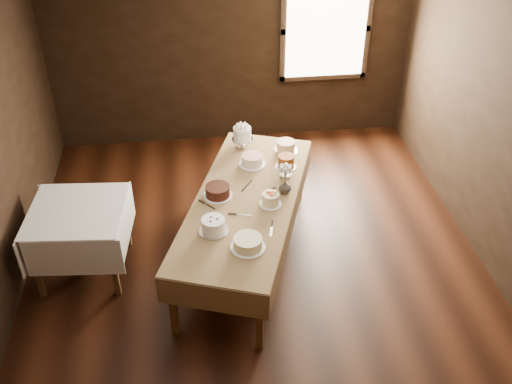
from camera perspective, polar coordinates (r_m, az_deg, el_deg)
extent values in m
cube|color=black|center=(6.36, 0.22, -8.02)|extent=(5.00, 6.00, 0.01)
cube|color=beige|center=(4.87, 0.30, 16.56)|extent=(5.00, 6.00, 0.01)
cube|color=black|center=(8.16, -2.48, 14.08)|extent=(5.00, 0.02, 2.80)
cube|color=black|center=(6.27, 23.61, 3.91)|extent=(0.02, 6.00, 2.80)
cube|color=#FFEABF|center=(8.23, 6.93, 15.55)|extent=(1.10, 0.05, 1.30)
cube|color=#4D3015|center=(5.57, -8.17, -11.06)|extent=(0.08, 0.08, 0.74)
cube|color=#4D3015|center=(7.36, -2.04, 2.49)|extent=(0.08, 0.08, 0.74)
cube|color=#4D3015|center=(5.40, 0.41, -12.53)|extent=(0.08, 0.08, 0.74)
cube|color=#4D3015|center=(7.23, 4.39, 1.72)|extent=(0.08, 0.08, 0.74)
cube|color=#4D3015|center=(6.07, -1.05, -0.87)|extent=(1.75, 2.74, 0.04)
cube|color=#97754B|center=(6.05, -1.06, -0.67)|extent=(1.83, 2.81, 0.01)
cube|color=#4D3015|center=(6.27, -20.86, -7.05)|extent=(0.06, 0.06, 0.76)
cube|color=#4D3015|center=(6.83, -19.19, -2.66)|extent=(0.06, 0.06, 0.76)
cube|color=#4D3015|center=(6.06, -13.85, -7.15)|extent=(0.06, 0.06, 0.76)
cube|color=#4D3015|center=(6.64, -12.77, -2.60)|extent=(0.06, 0.06, 0.76)
cube|color=#4D3015|center=(6.19, -17.31, -1.94)|extent=(0.95, 0.95, 0.04)
cube|color=white|center=(6.17, -17.35, -1.75)|extent=(1.04, 1.04, 0.01)
cylinder|color=silver|center=(6.90, -1.36, 4.94)|extent=(0.25, 0.25, 0.12)
cylinder|color=white|center=(6.83, -1.37, 5.90)|extent=(0.29, 0.29, 0.15)
cylinder|color=silver|center=(6.84, 2.96, 4.11)|extent=(0.27, 0.27, 0.01)
cylinder|color=beige|center=(6.81, 2.98, 4.57)|extent=(0.24, 0.24, 0.12)
cylinder|color=white|center=(6.58, -0.38, 2.76)|extent=(0.30, 0.30, 0.01)
cylinder|color=white|center=(6.55, -0.39, 3.17)|extent=(0.29, 0.29, 0.10)
cylinder|color=white|center=(6.37, 2.94, 2.12)|extent=(0.23, 0.23, 0.13)
cylinder|color=#A25017|center=(6.30, 2.98, 3.14)|extent=(0.25, 0.25, 0.14)
cylinder|color=white|center=(6.09, -3.79, -0.35)|extent=(0.31, 0.31, 0.01)
cylinder|color=#35130A|center=(6.06, -3.81, 0.12)|extent=(0.29, 0.29, 0.11)
cylinder|color=white|center=(5.96, 1.43, -1.21)|extent=(0.23, 0.23, 0.01)
cylinder|color=beige|center=(5.92, 1.44, -0.69)|extent=(0.23, 0.23, 0.12)
cylinder|color=silver|center=(5.64, -4.19, -3.83)|extent=(0.29, 0.29, 0.01)
cylinder|color=white|center=(5.59, -4.23, -3.25)|extent=(0.31, 0.31, 0.13)
cylinder|color=white|center=(5.43, -0.81, -5.48)|extent=(0.33, 0.33, 0.01)
cylinder|color=#FBF1C1|center=(5.40, -0.81, -5.01)|extent=(0.31, 0.31, 0.10)
cube|color=silver|center=(5.82, -1.16, -2.27)|extent=(0.24, 0.09, 0.01)
cube|color=silver|center=(5.62, 1.51, -3.88)|extent=(0.08, 0.24, 0.01)
cube|color=silver|center=(6.27, -0.69, 0.88)|extent=(0.15, 0.21, 0.01)
cube|color=silver|center=(6.24, 2.49, 0.64)|extent=(0.23, 0.12, 0.01)
cube|color=silver|center=(5.95, -4.58, -1.42)|extent=(0.18, 0.19, 0.01)
imported|color=#2D2823|center=(6.11, 2.88, 0.49)|extent=(0.16, 0.16, 0.14)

